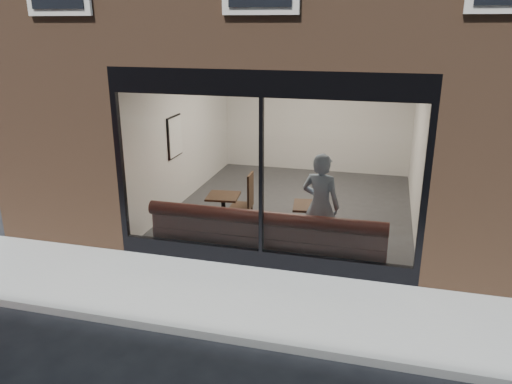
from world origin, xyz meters
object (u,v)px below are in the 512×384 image
(person, at_px, (320,205))
(banquette, at_px, (267,245))
(cafe_table_left, at_px, (223,196))
(cafe_chair_left, at_px, (242,206))
(cafe_table_right, at_px, (311,206))

(person, bearing_deg, banquette, 34.53)
(banquette, distance_m, cafe_table_left, 1.43)
(cafe_chair_left, bearing_deg, banquette, 116.92)
(banquette, relative_size, cafe_table_left, 6.82)
(cafe_table_left, height_order, cafe_table_right, cafe_table_right)
(banquette, relative_size, cafe_table_right, 6.36)
(person, distance_m, cafe_table_left, 1.98)
(banquette, bearing_deg, cafe_table_left, 142.01)
(banquette, xyz_separation_m, person, (0.85, 0.32, 0.69))
(cafe_chair_left, bearing_deg, cafe_table_right, 145.85)
(cafe_table_left, xyz_separation_m, cafe_chair_left, (0.10, 0.89, -0.50))
(cafe_table_left, distance_m, cafe_table_right, 1.69)
(cafe_table_left, bearing_deg, banquette, -37.99)
(person, distance_m, cafe_table_right, 0.48)
(banquette, bearing_deg, person, 20.68)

